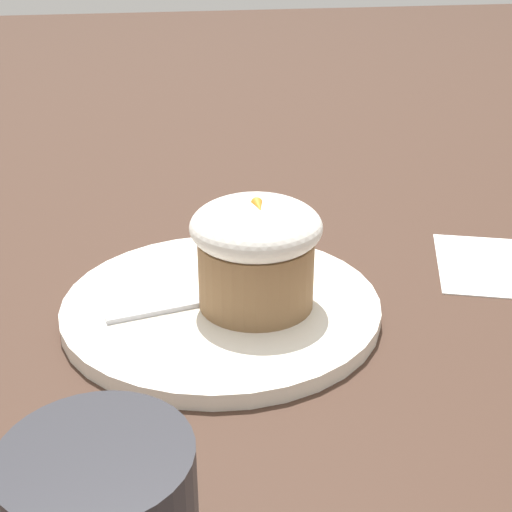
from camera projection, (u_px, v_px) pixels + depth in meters
The scene contains 5 objects.
ground_plane at pixel (222, 313), 0.57m from camera, with size 4.00×4.00×0.00m, color #3D281E.
dessert_plate at pixel (221, 306), 0.56m from camera, with size 0.25×0.25×0.01m.
carrot_cake at pixel (256, 250), 0.53m from camera, with size 0.10×0.10×0.09m.
spoon at pixel (198, 301), 0.55m from camera, with size 0.04×0.11×0.01m.
paper_napkin at pixel (497, 265), 0.64m from camera, with size 0.15×0.14×0.00m.
Camera 1 is at (0.49, -0.07, 0.28)m, focal length 50.00 mm.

